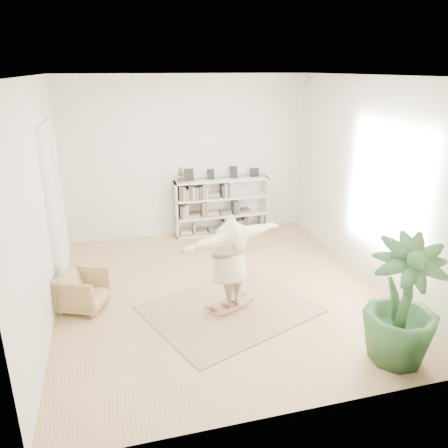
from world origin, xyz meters
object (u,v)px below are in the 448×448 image
bookshelf (221,207)px  houseplant (403,302)px  person (230,259)px  rocker_board (230,306)px  armchair (83,291)px

bookshelf → houseplant: (1.04, -5.26, 0.23)m
person → bookshelf: bearing=-124.2°
houseplant → bookshelf: bearing=101.2°
bookshelf → person: person is taller
rocker_board → houseplant: 2.67m
bookshelf → rocker_board: size_ratio=3.51×
bookshelf → rocker_board: (-0.77, -3.46, -0.56)m
armchair → houseplant: size_ratio=0.40×
rocker_board → houseplant: (1.81, -1.80, 0.79)m
bookshelf → armchair: size_ratio=3.19×
bookshelf → person: 3.56m
bookshelf → armchair: 4.15m
person → houseplant: (1.81, -1.80, -0.04)m
rocker_board → bookshelf: bearing=55.8°
rocker_board → houseplant: bearing=-66.5°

